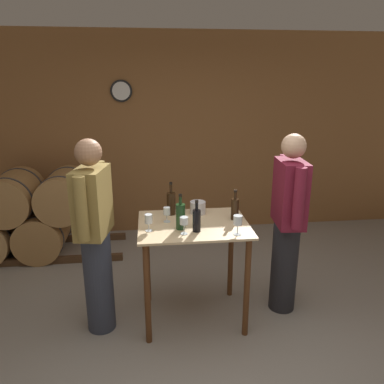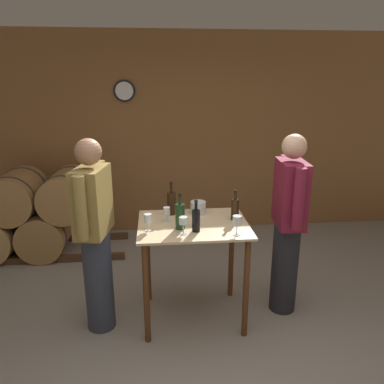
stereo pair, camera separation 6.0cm
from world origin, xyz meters
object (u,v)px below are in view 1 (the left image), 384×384
object	(u,v)px
wine_glass_far_side	(238,221)
wine_glass_near_right	(184,221)
person_host	(288,221)
wine_glass_near_center	(167,212)
wine_bottle_center	(197,220)
wine_bottle_right	(235,208)
wine_bottle_left	(181,216)
wine_glass_near_left	(149,219)
ice_bucket	(198,207)
person_visitor_with_scarf	(95,235)
wine_bottle_far_left	(171,203)

from	to	relation	value
wine_glass_far_side	wine_glass_near_right	bearing A→B (deg)	171.28
wine_glass_far_side	person_host	xyz separation A→B (m)	(0.54, 0.32, -0.16)
wine_glass_near_center	wine_glass_near_right	bearing A→B (deg)	-66.25
wine_bottle_center	wine_bottle_right	size ratio (longest dim) A/B	0.98
wine_bottle_left	wine_glass_near_left	bearing A→B (deg)	-176.89
wine_glass_near_center	ice_bucket	distance (m)	0.35
wine_bottle_right	person_visitor_with_scarf	size ratio (longest dim) A/B	0.16
wine_glass_far_side	person_visitor_with_scarf	distance (m)	1.16
wine_glass_far_side	wine_glass_near_center	bearing A→B (deg)	147.65
wine_glass_near_right	person_visitor_with_scarf	world-z (taller)	person_visitor_with_scarf
wine_bottle_far_left	person_visitor_with_scarf	bearing A→B (deg)	-154.17
wine_bottle_center	wine_bottle_left	bearing A→B (deg)	152.53
wine_bottle_left	person_host	size ratio (longest dim) A/B	0.18
wine_bottle_center	wine_bottle_right	bearing A→B (deg)	31.65
wine_bottle_left	person_visitor_with_scarf	bearing A→B (deg)	176.66
wine_bottle_center	ice_bucket	bearing A→B (deg)	81.22
wine_bottle_right	person_visitor_with_scarf	distance (m)	1.20
person_host	wine_bottle_center	bearing A→B (deg)	-166.01
ice_bucket	person_visitor_with_scarf	world-z (taller)	person_visitor_with_scarf
person_visitor_with_scarf	wine_bottle_far_left	bearing A→B (deg)	25.83
wine_bottle_left	person_visitor_with_scarf	xyz separation A→B (m)	(-0.70, 0.04, -0.15)
wine_bottle_center	wine_glass_near_right	size ratio (longest dim) A/B	1.85
ice_bucket	person_host	distance (m)	0.81
wine_bottle_left	wine_glass_near_left	world-z (taller)	wine_bottle_left
ice_bucket	wine_bottle_left	bearing A→B (deg)	-118.28
wine_glass_far_side	ice_bucket	xyz separation A→B (m)	(-0.25, 0.52, -0.06)
person_host	person_visitor_with_scarf	bearing A→B (deg)	-176.38
wine_bottle_right	wine_glass_near_left	xyz separation A→B (m)	(-0.75, -0.17, -0.00)
wine_bottle_left	ice_bucket	size ratio (longest dim) A/B	2.12
person_host	wine_glass_far_side	bearing A→B (deg)	-149.28
wine_bottle_far_left	wine_bottle_right	size ratio (longest dim) A/B	1.12
wine_bottle_center	person_visitor_with_scarf	size ratio (longest dim) A/B	0.16
wine_glass_near_left	person_host	world-z (taller)	person_host
wine_bottle_right	person_host	bearing A→B (deg)	-1.61
wine_glass_near_right	ice_bucket	bearing A→B (deg)	69.61
wine_bottle_far_left	wine_glass_near_center	size ratio (longest dim) A/B	2.28
wine_bottle_right	wine_glass_near_center	size ratio (longest dim) A/B	2.04
wine_bottle_far_left	ice_bucket	distance (m)	0.25
wine_glass_near_left	ice_bucket	world-z (taller)	wine_glass_near_left
wine_glass_near_right	wine_glass_near_center	bearing A→B (deg)	113.75
wine_bottle_center	wine_glass_near_left	bearing A→B (deg)	172.51
wine_bottle_left	wine_glass_near_center	xyz separation A→B (m)	(-0.10, 0.17, -0.02)
wine_bottle_right	wine_glass_far_side	distance (m)	0.34
wine_bottle_center	person_host	xyz separation A→B (m)	(0.85, 0.21, -0.14)
wine_bottle_far_left	ice_bucket	world-z (taller)	wine_bottle_far_left
wine_bottle_center	wine_glass_near_right	bearing A→B (deg)	-157.80
wine_glass_near_center	wine_bottle_center	bearing A→B (deg)	-45.76
wine_glass_near_left	wine_glass_near_right	xyz separation A→B (m)	(0.28, -0.09, 0.01)
wine_bottle_right	wine_glass_near_center	xyz separation A→B (m)	(-0.59, 0.01, -0.01)
wine_bottle_right	ice_bucket	world-z (taller)	wine_bottle_right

